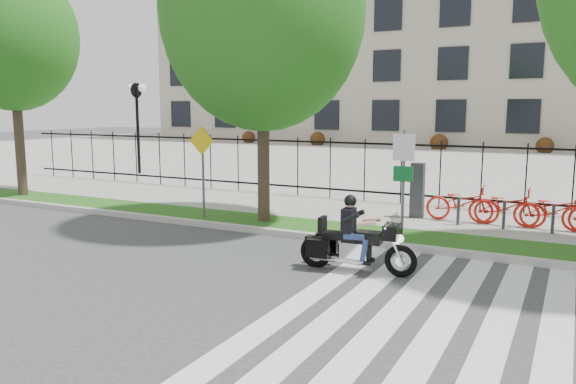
% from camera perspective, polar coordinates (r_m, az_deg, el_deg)
% --- Properties ---
extents(ground, '(120.00, 120.00, 0.00)m').
position_cam_1_polar(ground, '(10.39, -9.89, -9.15)').
color(ground, '#343336').
rests_on(ground, ground).
extents(curb, '(60.00, 0.20, 0.15)m').
position_cam_1_polar(curb, '(13.73, 0.51, -4.30)').
color(curb, '#ABA9A1').
rests_on(curb, ground).
extents(grass_verge, '(60.00, 1.50, 0.15)m').
position_cam_1_polar(grass_verge, '(14.48, 2.03, -3.63)').
color(grass_verge, '#1F4812').
rests_on(grass_verge, ground).
extents(sidewalk, '(60.00, 3.50, 0.15)m').
position_cam_1_polar(sidewalk, '(16.73, 5.70, -2.00)').
color(sidewalk, gray).
rests_on(sidewalk, ground).
extents(plaza, '(80.00, 34.00, 0.10)m').
position_cam_1_polar(plaza, '(33.54, 16.87, 2.96)').
color(plaza, gray).
rests_on(plaza, ground).
extents(crosswalk_stripes, '(5.70, 8.00, 0.01)m').
position_cam_1_polar(crosswalk_stripes, '(8.54, 17.70, -13.40)').
color(crosswalk_stripes, silver).
rests_on(crosswalk_stripes, ground).
extents(iron_fence, '(30.00, 0.06, 2.00)m').
position_cam_1_polar(iron_fence, '(18.19, 7.79, 2.24)').
color(iron_fence, black).
rests_on(iron_fence, sidewalk).
extents(office_building, '(60.00, 21.90, 20.15)m').
position_cam_1_polar(office_building, '(53.54, 21.43, 15.37)').
color(office_building, '#A59E85').
rests_on(office_building, ground).
extents(lamp_post_left, '(1.06, 0.70, 4.25)m').
position_cam_1_polar(lamp_post_left, '(26.82, -15.10, 8.46)').
color(lamp_post_left, black).
rests_on(lamp_post_left, ground).
extents(street_tree_0, '(4.25, 4.25, 7.75)m').
position_cam_1_polar(street_tree_0, '(21.33, -26.23, 13.92)').
color(street_tree_0, '#32241B').
rests_on(street_tree_0, grass_verge).
extents(street_tree_1, '(5.25, 5.25, 8.40)m').
position_cam_1_polar(street_tree_1, '(14.94, -2.60, 17.77)').
color(street_tree_1, '#32241B').
rests_on(street_tree_1, grass_verge).
extents(sign_pole_regulatory, '(0.50, 0.09, 2.50)m').
position_cam_1_polar(sign_pole_regulatory, '(12.98, 11.64, 2.22)').
color(sign_pole_regulatory, '#59595B').
rests_on(sign_pole_regulatory, grass_verge).
extents(sign_pole_warning, '(0.78, 0.09, 2.49)m').
position_cam_1_polar(sign_pole_warning, '(15.43, -8.69, 3.30)').
color(sign_pole_warning, '#59595B').
rests_on(sign_pole_warning, grass_verge).
extents(motorcycle_rider, '(2.33, 0.70, 1.80)m').
position_cam_1_polar(motorcycle_rider, '(10.88, 6.94, -4.99)').
color(motorcycle_rider, black).
rests_on(motorcycle_rider, ground).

